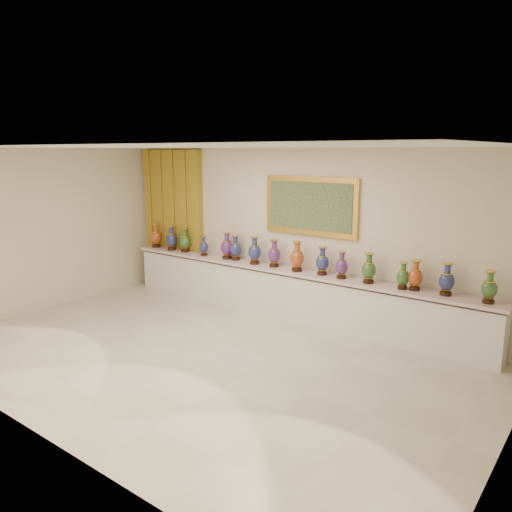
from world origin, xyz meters
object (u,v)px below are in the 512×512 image
(vase_0, at_px, (156,237))
(vase_2, at_px, (185,241))
(vase_1, at_px, (172,239))
(counter, at_px, (287,294))

(vase_0, relative_size, vase_2, 1.04)
(vase_0, bearing_deg, vase_1, -2.60)
(counter, xyz_separation_m, vase_1, (-2.89, -0.04, 0.69))
(counter, height_order, vase_1, vase_1)
(counter, relative_size, vase_2, 15.03)
(counter, bearing_deg, vase_1, -179.17)
(vase_1, bearing_deg, counter, 0.83)
(counter, distance_m, vase_0, 3.47)
(counter, distance_m, vase_1, 2.97)
(vase_1, xyz_separation_m, vase_2, (0.35, 0.04, -0.01))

